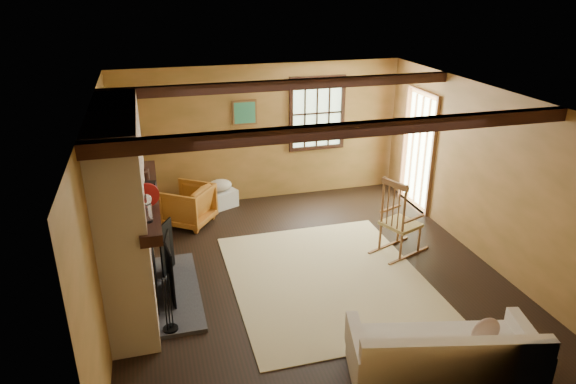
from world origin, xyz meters
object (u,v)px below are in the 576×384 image
object	(u,v)px
fireplace	(128,219)
armchair	(188,205)
laundry_basket	(221,198)
rocking_chair	(399,222)
sofa	(444,361)

from	to	relation	value
fireplace	armchair	size ratio (longest dim) A/B	3.33
fireplace	laundry_basket	size ratio (longest dim) A/B	4.80
fireplace	rocking_chair	size ratio (longest dim) A/B	2.08
sofa	laundry_basket	xyz separation A→B (m)	(-1.46, 4.82, -0.11)
fireplace	sofa	xyz separation A→B (m)	(2.88, -2.29, -0.84)
laundry_basket	fireplace	bearing A→B (deg)	-119.28
sofa	laundry_basket	size ratio (longest dim) A/B	3.86
laundry_basket	armchair	distance (m)	0.84
rocking_chair	armchair	distance (m)	3.34
sofa	fireplace	bearing A→B (deg)	154.67
rocking_chair	armchair	size ratio (longest dim) A/B	1.60
fireplace	sofa	distance (m)	3.77
rocking_chair	sofa	size ratio (longest dim) A/B	0.60
rocking_chair	armchair	world-z (taller)	rocking_chair
rocking_chair	sofa	bearing A→B (deg)	141.22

